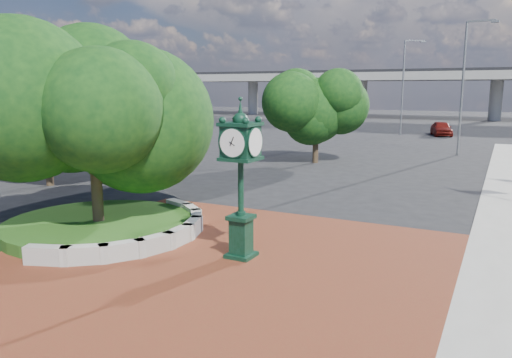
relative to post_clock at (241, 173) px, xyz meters
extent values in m
plane|color=black|center=(-0.43, 0.16, -2.41)|extent=(200.00, 200.00, 0.00)
cube|color=maroon|center=(-0.43, -0.84, -2.39)|extent=(12.00, 12.00, 0.04)
cube|color=#9E9B93|center=(-4.34, -2.85, -2.14)|extent=(1.29, 0.76, 0.54)
cube|color=#9E9B93|center=(-3.48, -2.38, -2.14)|extent=(1.20, 1.04, 0.54)
cube|color=#9E9B93|center=(-2.81, -1.67, -2.14)|extent=(1.00, 1.22, 0.54)
cube|color=#9E9B93|center=(-2.38, -0.80, -2.14)|extent=(0.71, 1.30, 0.54)
cube|color=#9E9B93|center=(-2.23, 0.16, -2.14)|extent=(0.35, 1.25, 0.54)
cube|color=#9E9B93|center=(-2.38, 1.12, -2.14)|extent=(0.71, 1.30, 0.54)
cube|color=#9E9B93|center=(-2.81, 2.00, -2.14)|extent=(1.00, 1.22, 0.54)
cube|color=#9E9B93|center=(-3.48, 2.70, -2.14)|extent=(1.20, 1.04, 0.54)
cube|color=#9E9B93|center=(-4.34, 3.17, -2.14)|extent=(1.29, 0.76, 0.54)
cylinder|color=#174413|center=(-5.43, 0.16, -2.21)|extent=(6.10, 6.10, 0.40)
cube|color=#9E9B93|center=(-0.43, 70.16, 4.09)|extent=(90.00, 12.00, 1.20)
cube|color=black|center=(-0.43, 70.16, 4.89)|extent=(90.00, 12.00, 0.40)
cylinder|color=#9E9B93|center=(-35.43, 70.16, 0.59)|extent=(1.80, 1.80, 6.00)
cylinder|color=#9E9B93|center=(-15.43, 70.16, 0.59)|extent=(1.80, 1.80, 6.00)
cylinder|color=#9E9B93|center=(4.57, 70.16, 0.59)|extent=(1.80, 1.80, 6.00)
cylinder|color=#38281C|center=(-5.43, 0.16, -1.33)|extent=(0.36, 0.36, 2.17)
sphere|color=#0E3312|center=(-5.43, 0.16, 1.32)|extent=(5.20, 5.20, 5.20)
cylinder|color=#38281C|center=(-13.43, 5.16, -1.19)|extent=(0.36, 0.36, 2.45)
sphere|color=#0E3312|center=(-13.43, 5.16, 1.72)|extent=(5.60, 5.60, 5.60)
cylinder|color=#38281C|center=(-4.43, 18.16, -1.45)|extent=(0.36, 0.36, 1.92)
sphere|color=#0E3312|center=(-4.43, 18.16, 0.83)|extent=(4.40, 4.40, 4.40)
cube|color=black|center=(0.00, 0.00, -2.34)|extent=(0.75, 0.75, 0.15)
cube|color=black|center=(0.00, 0.00, -1.77)|extent=(0.52, 0.52, 1.02)
cube|color=black|center=(0.00, 0.00, -1.23)|extent=(0.66, 0.66, 0.11)
cylinder|color=black|center=(0.00, 0.00, -0.39)|extent=(0.16, 0.16, 1.57)
cube|color=black|center=(0.00, 0.00, 0.87)|extent=(0.85, 0.85, 0.83)
cylinder|color=white|center=(-0.01, -0.43, 0.87)|extent=(0.74, 0.07, 0.74)
cylinder|color=white|center=(0.01, 0.43, 0.87)|extent=(0.74, 0.07, 0.74)
cylinder|color=white|center=(-0.43, 0.01, 0.87)|extent=(0.07, 0.74, 0.74)
cylinder|color=white|center=(0.43, -0.01, 0.87)|extent=(0.07, 0.74, 0.74)
sphere|color=black|center=(0.00, 0.00, 1.44)|extent=(0.41, 0.41, 0.41)
cone|color=black|center=(0.00, 0.00, 1.75)|extent=(0.17, 0.17, 0.46)
imported|color=#63120E|center=(0.49, 41.39, -1.69)|extent=(2.81, 4.56, 1.45)
cylinder|color=slate|center=(3.37, 26.18, 2.16)|extent=(0.16, 0.16, 9.15)
cube|color=slate|center=(4.29, 26.15, 6.74)|extent=(1.83, 0.22, 0.12)
cube|color=slate|center=(5.10, 26.12, 6.64)|extent=(0.52, 0.27, 0.15)
cylinder|color=slate|center=(-3.29, 40.21, 2.24)|extent=(0.17, 0.17, 9.31)
cube|color=slate|center=(-2.44, 40.59, 6.90)|extent=(1.76, 0.90, 0.12)
cube|color=slate|center=(-1.69, 40.93, 6.80)|extent=(0.58, 0.45, 0.16)
camera|label=1|loc=(6.36, -11.73, 2.27)|focal=35.00mm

